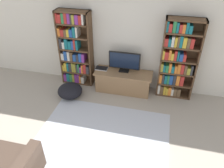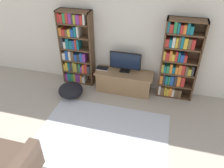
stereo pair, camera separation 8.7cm
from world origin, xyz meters
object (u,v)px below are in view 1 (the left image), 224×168
Objects in this scene: television at (124,62)px; laptop at (102,68)px; bookshelf_left at (75,49)px; bookshelf_right at (177,60)px; tv_stand at (123,81)px; beanbag_ottoman at (70,91)px.

laptop is at bearing -178.09° from television.
bookshelf_left is 1.00× the size of bookshelf_right.
tv_stand is 2.38× the size of beanbag_ottoman.
bookshelf_left is 1.35× the size of tv_stand.
beanbag_ottoman is (-1.19, -0.56, -0.10)m from tv_stand.
bookshelf_left reaches higher than laptop.
tv_stand is (1.26, -0.13, -0.67)m from bookshelf_left.
television is (1.26, -0.06, -0.15)m from bookshelf_left.
beanbag_ottoman is (0.07, -0.69, -0.77)m from bookshelf_left.
bookshelf_left is at bearing 173.37° from laptop.
laptop is at bearing 175.19° from tv_stand.
bookshelf_left is 2.45m from bookshelf_right.
television reaches higher than laptop.
bookshelf_left is 1.28m from television.
laptop is (-0.56, -0.02, -0.25)m from television.
laptop is 0.52× the size of beanbag_ottoman.
television reaches higher than beanbag_ottoman.
tv_stand reaches higher than beanbag_ottoman.
tv_stand is at bearing -90.00° from television.
beanbag_ottoman is (-2.38, -0.69, -0.77)m from bookshelf_right.
bookshelf_right is at bearing 6.24° from tv_stand.
television is at bearing 27.63° from beanbag_ottoman.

